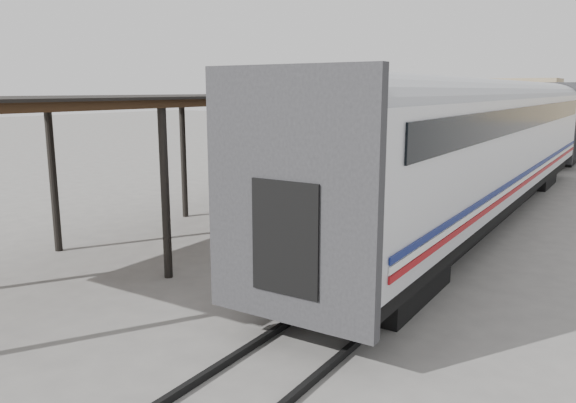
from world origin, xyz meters
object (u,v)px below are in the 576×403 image
(pedestrian, at_px, (389,157))
(luggage_tug, at_px, (415,170))
(baggage_cart, at_px, (293,245))
(porter, at_px, (287,207))

(pedestrian, bearing_deg, luggage_tug, 166.35)
(baggage_cart, height_order, luggage_tug, luggage_tug)
(luggage_tug, distance_m, porter, 15.12)
(baggage_cart, xyz_separation_m, luggage_tug, (-2.15, 14.23, -0.05))
(porter, bearing_deg, luggage_tug, 38.22)
(baggage_cart, height_order, pedestrian, pedestrian)
(baggage_cart, distance_m, porter, 1.29)
(baggage_cart, xyz_separation_m, porter, (0.25, -0.65, 1.09))
(pedestrian, bearing_deg, porter, 128.26)
(porter, bearing_deg, baggage_cart, 50.10)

